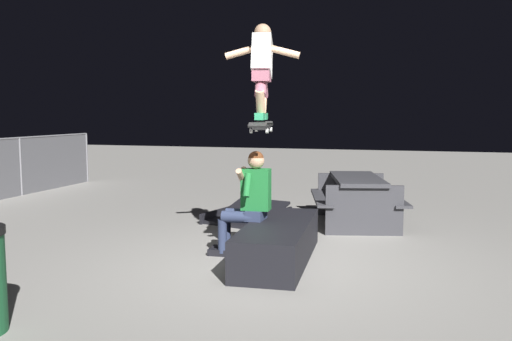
% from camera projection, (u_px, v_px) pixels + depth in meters
% --- Properties ---
extents(ground_plane, '(40.00, 40.00, 0.00)m').
position_uv_depth(ground_plane, '(269.00, 265.00, 6.18)').
color(ground_plane, gray).
extents(ledge_box_main, '(2.13, 0.85, 0.45)m').
position_uv_depth(ledge_box_main, '(278.00, 242.00, 6.34)').
color(ledge_box_main, black).
rests_on(ledge_box_main, ground).
extents(person_sitting_on_ledge, '(0.59, 0.76, 1.29)m').
position_uv_depth(person_sitting_on_ledge, '(248.00, 198.00, 6.52)').
color(person_sitting_on_ledge, '#2D3856').
rests_on(person_sitting_on_ledge, ground).
extents(skateboard, '(1.04, 0.38, 0.13)m').
position_uv_depth(skateboard, '(261.00, 126.00, 6.28)').
color(skateboard, black).
extents(skater_airborne, '(0.63, 0.89, 1.12)m').
position_uv_depth(skater_airborne, '(262.00, 67.00, 6.27)').
color(skater_airborne, '#2D9E66').
extents(kicker_ramp, '(1.44, 1.25, 0.35)m').
position_uv_depth(kicker_ramp, '(247.00, 217.00, 8.76)').
color(kicker_ramp, black).
rests_on(kicker_ramp, ground).
extents(picnic_table_back, '(1.97, 1.71, 0.75)m').
position_uv_depth(picnic_table_back, '(357.00, 193.00, 8.40)').
color(picnic_table_back, '#38383D').
rests_on(picnic_table_back, ground).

